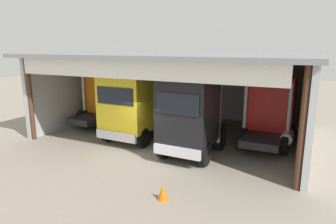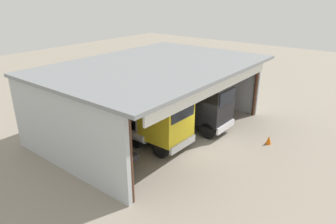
# 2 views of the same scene
# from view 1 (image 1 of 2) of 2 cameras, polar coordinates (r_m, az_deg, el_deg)

# --- Properties ---
(ground_plane) EXTENTS (80.00, 80.00, 0.00)m
(ground_plane) POSITION_cam_1_polar(r_m,az_deg,el_deg) (13.95, -6.21, -9.15)
(ground_plane) COLOR gray
(ground_plane) RESTS_ON ground
(workshop_shed) EXTENTS (14.79, 10.57, 4.77)m
(workshop_shed) POSITION_cam_1_polar(r_m,az_deg,el_deg) (18.03, 3.13, 6.92)
(workshop_shed) COLOR #ADB2B7
(workshop_shed) RESTS_ON ground
(truck_orange_center_bay) EXTENTS (2.58, 4.70, 3.67)m
(truck_orange_center_bay) POSITION_cam_1_polar(r_m,az_deg,el_deg) (20.25, -11.31, 3.21)
(truck_orange_center_bay) COLOR orange
(truck_orange_center_bay) RESTS_ON ground
(truck_yellow_left_bay) EXTENTS (2.70, 4.42, 3.67)m
(truck_yellow_left_bay) POSITION_cam_1_polar(r_m,az_deg,el_deg) (16.22, -7.09, 1.11)
(truck_yellow_left_bay) COLOR yellow
(truck_yellow_left_bay) RESTS_ON ground
(truck_black_center_right_bay) EXTENTS (2.49, 4.90, 3.76)m
(truck_black_center_right_bay) POSITION_cam_1_polar(r_m,az_deg,el_deg) (13.79, 4.27, -0.85)
(truck_black_center_right_bay) COLOR black
(truck_black_center_right_bay) RESTS_ON ground
(truck_red_yard_outside) EXTENTS (2.51, 4.76, 3.63)m
(truck_red_yard_outside) POSITION_cam_1_polar(r_m,az_deg,el_deg) (16.62, 19.07, 0.69)
(truck_red_yard_outside) COLOR red
(truck_red_yard_outside) RESTS_ON ground
(oil_drum) EXTENTS (0.58, 0.58, 0.87)m
(oil_drum) POSITION_cam_1_polar(r_m,az_deg,el_deg) (21.39, 6.86, -0.26)
(oil_drum) COLOR #197233
(oil_drum) RESTS_ON ground
(tool_cart) EXTENTS (0.90, 0.60, 1.00)m
(tool_cart) POSITION_cam_1_polar(r_m,az_deg,el_deg) (22.59, -5.77, 0.62)
(tool_cart) COLOR #1E59A5
(tool_cart) RESTS_ON ground
(traffic_cone) EXTENTS (0.36, 0.36, 0.56)m
(traffic_cone) POSITION_cam_1_polar(r_m,az_deg,el_deg) (10.45, -0.99, -15.17)
(traffic_cone) COLOR orange
(traffic_cone) RESTS_ON ground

